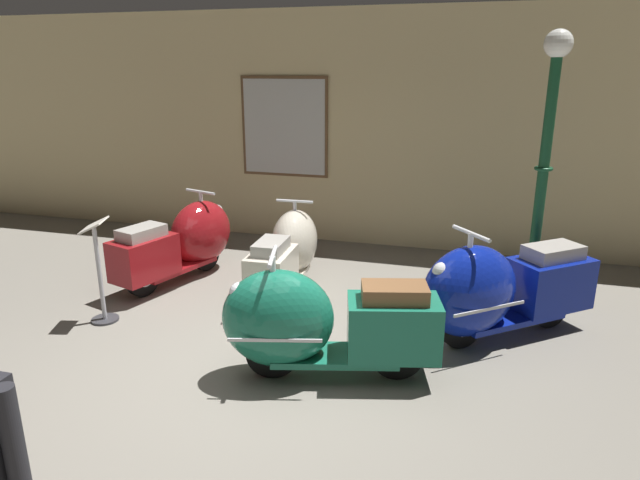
# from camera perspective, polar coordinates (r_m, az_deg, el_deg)

# --- Properties ---
(ground_plane) EXTENTS (60.00, 60.00, 0.00)m
(ground_plane) POSITION_cam_1_polar(r_m,az_deg,el_deg) (4.97, -8.12, -13.73)
(ground_plane) COLOR slate
(showroom_back_wall) EXTENTS (18.00, 0.24, 3.31)m
(showroom_back_wall) POSITION_cam_1_polar(r_m,az_deg,el_deg) (8.24, 3.22, 11.08)
(showroom_back_wall) COLOR #CCB784
(showroom_back_wall) RESTS_ON ground
(scooter_0) EXTENTS (0.98, 1.80, 1.06)m
(scooter_0) POSITION_cam_1_polar(r_m,az_deg,el_deg) (7.10, -13.54, -0.08)
(scooter_0) COLOR black
(scooter_0) RESTS_ON ground
(scooter_1) EXTENTS (0.57, 1.68, 1.01)m
(scooter_1) POSITION_cam_1_polar(r_m,az_deg,el_deg) (6.59, -3.26, -1.16)
(scooter_1) COLOR black
(scooter_1) RESTS_ON ground
(scooter_2) EXTENTS (1.87, 0.95, 1.10)m
(scooter_2) POSITION_cam_1_polar(r_m,az_deg,el_deg) (4.71, -0.70, -8.41)
(scooter_2) COLOR black
(scooter_2) RESTS_ON ground
(scooter_3) EXTENTS (1.77, 1.59, 1.14)m
(scooter_3) POSITION_cam_1_polar(r_m,az_deg,el_deg) (5.57, 17.33, -4.87)
(scooter_3) COLOR black
(scooter_3) RESTS_ON ground
(lamppost) EXTENTS (0.28, 0.28, 2.89)m
(lamppost) POSITION_cam_1_polar(r_m,az_deg,el_deg) (6.30, 21.79, 7.10)
(lamppost) COLOR #144728
(lamppost) RESTS_ON ground
(info_stanchion) EXTENTS (0.32, 0.38, 1.09)m
(info_stanchion) POSITION_cam_1_polar(r_m,az_deg,el_deg) (6.16, -21.41, -3.78)
(info_stanchion) COLOR #333338
(info_stanchion) RESTS_ON ground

